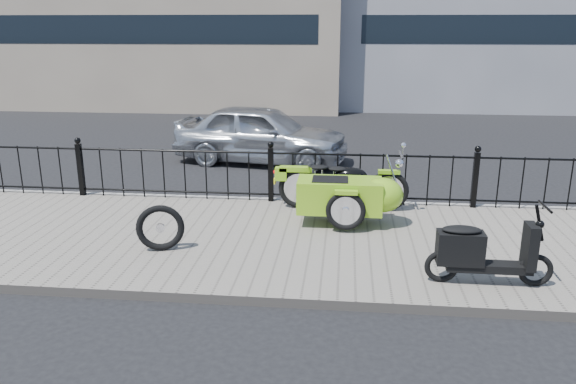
# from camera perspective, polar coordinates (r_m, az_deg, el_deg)

# --- Properties ---
(ground) EXTENTS (120.00, 120.00, 0.00)m
(ground) POSITION_cam_1_polar(r_m,az_deg,el_deg) (8.83, -2.84, -4.14)
(ground) COLOR black
(ground) RESTS_ON ground
(sidewalk) EXTENTS (30.00, 3.80, 0.12)m
(sidewalk) POSITION_cam_1_polar(r_m,az_deg,el_deg) (8.35, -3.36, -4.95)
(sidewalk) COLOR slate
(sidewalk) RESTS_ON ground
(curb) EXTENTS (30.00, 0.10, 0.12)m
(curb) POSITION_cam_1_polar(r_m,az_deg,el_deg) (10.16, -1.62, -0.98)
(curb) COLOR gray
(curb) RESTS_ON ground
(iron_fence) EXTENTS (14.11, 0.11, 1.08)m
(iron_fence) POSITION_cam_1_polar(r_m,az_deg,el_deg) (9.88, -1.75, 1.70)
(iron_fence) COLOR black
(iron_fence) RESTS_ON sidewalk
(motorcycle_sidecar) EXTENTS (2.28, 1.48, 0.98)m
(motorcycle_sidecar) POSITION_cam_1_polar(r_m,az_deg,el_deg) (8.87, 6.42, -0.08)
(motorcycle_sidecar) COLOR black
(motorcycle_sidecar) RESTS_ON sidewalk
(scooter) EXTENTS (1.51, 0.44, 1.02)m
(scooter) POSITION_cam_1_polar(r_m,az_deg,el_deg) (7.11, 19.00, -5.86)
(scooter) COLOR black
(scooter) RESTS_ON sidewalk
(spare_tire) EXTENTS (0.66, 0.27, 0.66)m
(spare_tire) POSITION_cam_1_polar(r_m,az_deg,el_deg) (7.91, -12.85, -3.58)
(spare_tire) COLOR black
(spare_tire) RESTS_ON sidewalk
(sedan_car) EXTENTS (4.26, 2.26, 1.38)m
(sedan_car) POSITION_cam_1_polar(r_m,az_deg,el_deg) (13.22, -2.73, 5.92)
(sedan_car) COLOR #B7BABF
(sedan_car) RESTS_ON ground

